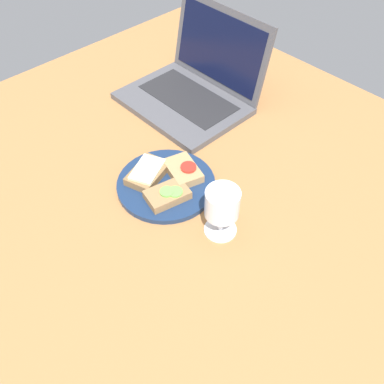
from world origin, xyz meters
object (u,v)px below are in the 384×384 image
at_px(wine_glass, 222,206).
at_px(sandwich_with_cheese, 147,173).
at_px(sandwich_with_cucumber, 168,195).
at_px(plate, 166,184).
at_px(sandwich_with_tomato, 183,170).
at_px(laptop, 194,86).

bearing_deg(wine_glass, sandwich_with_cheese, -175.56).
bearing_deg(sandwich_with_cucumber, sandwich_with_cheese, 172.90).
distance_m(plate, sandwich_with_tomato, 0.05).
bearing_deg(sandwich_with_tomato, sandwich_with_cheese, -127.53).
distance_m(sandwich_with_tomato, sandwich_with_cheese, 0.08).
height_order(sandwich_with_tomato, sandwich_with_cheese, same).
bearing_deg(plate, sandwich_with_cucumber, -36.71).
bearing_deg(sandwich_with_cheese, laptop, 117.96).
bearing_deg(sandwich_with_cucumber, sandwich_with_tomato, 112.49).
height_order(plate, laptop, laptop).
distance_m(sandwich_with_cheese, wine_glass, 0.23).
relative_size(plate, sandwich_with_cucumber, 2.18).
distance_m(sandwich_with_cheese, laptop, 0.34).
bearing_deg(laptop, sandwich_with_cucumber, -52.10).
relative_size(sandwich_with_cheese, wine_glass, 1.00).
distance_m(plate, wine_glass, 0.19).
xyz_separation_m(sandwich_with_tomato, wine_glass, (0.17, -0.05, 0.06)).
relative_size(sandwich_with_cucumber, wine_glass, 0.89).
relative_size(sandwich_with_cucumber, laptop, 0.31).
xyz_separation_m(sandwich_with_cheese, sandwich_with_cucumber, (0.08, -0.01, -0.00)).
distance_m(plate, sandwich_with_cucumber, 0.05).
xyz_separation_m(plate, sandwich_with_cucumber, (0.04, -0.03, 0.02)).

